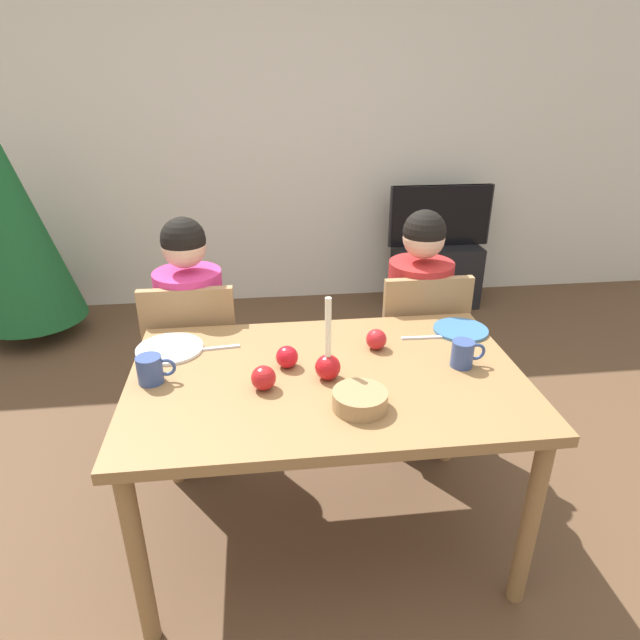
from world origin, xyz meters
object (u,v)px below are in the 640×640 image
at_px(person_left_child, 195,345).
at_px(tv_stand, 435,274).
at_px(plate_right, 461,330).
at_px(mug_right, 463,354).
at_px(christmas_tree, 14,227).
at_px(plate_left, 170,349).
at_px(chair_left, 195,359).
at_px(chair_right, 417,346).
at_px(apple_by_left_plate, 263,378).
at_px(apple_by_right_mug, 287,357).
at_px(candle_centerpiece, 328,362).
at_px(apple_near_candle, 376,339).
at_px(person_right_child, 416,333).
at_px(dining_table, 327,394).
at_px(tv, 440,216).
at_px(mug_left, 151,369).
at_px(bowl_walnuts, 360,400).

bearing_deg(person_left_child, tv_stand, 44.13).
relative_size(plate_right, mug_right, 1.76).
xyz_separation_m(christmas_tree, plate_left, (1.22, -1.78, -0.03)).
distance_m(chair_left, chair_right, 1.06).
height_order(chair_right, christmas_tree, christmas_tree).
relative_size(apple_by_left_plate, apple_by_right_mug, 1.05).
xyz_separation_m(tv_stand, plate_right, (-0.58, -2.02, 0.52)).
bearing_deg(candle_centerpiece, plate_left, 154.13).
distance_m(chair_right, apple_near_candle, 0.60).
bearing_deg(person_left_child, plate_right, -17.70).
bearing_deg(chair_right, christmas_tree, 148.41).
height_order(person_left_child, person_right_child, same).
bearing_deg(dining_table, christmas_tree, 131.44).
xyz_separation_m(candle_centerpiece, plate_right, (0.60, 0.31, -0.06)).
distance_m(tv, mug_left, 2.90).
distance_m(dining_table, mug_left, 0.62).
distance_m(chair_right, christmas_tree, 2.74).
bearing_deg(chair_right, person_left_child, 178.25).
relative_size(dining_table, tv_stand, 2.19).
xyz_separation_m(tv, candle_centerpiece, (-1.18, -2.33, 0.10)).
relative_size(bowl_walnuts, apple_by_right_mug, 2.19).
distance_m(chair_left, plate_right, 1.20).
distance_m(christmas_tree, apple_by_right_mug, 2.57).
relative_size(christmas_tree, apple_near_candle, 18.91).
relative_size(chair_right, christmas_tree, 0.59).
bearing_deg(chair_right, tv, 68.97).
bearing_deg(tv_stand, mug_right, -106.33).
height_order(person_right_child, tv, person_right_child).
height_order(mug_right, apple_by_left_plate, mug_right).
height_order(person_left_child, apple_by_right_mug, person_left_child).
xyz_separation_m(person_right_child, tv, (0.65, 1.66, 0.14)).
distance_m(tv_stand, mug_left, 2.95).
bearing_deg(apple_by_left_plate, plate_right, 23.14).
bearing_deg(christmas_tree, candle_centerpiece, -48.99).
height_order(plate_left, mug_left, mug_left).
bearing_deg(apple_by_right_mug, plate_right, 15.98).
relative_size(person_right_child, plate_left, 4.57).
xyz_separation_m(tv_stand, candle_centerpiece, (-1.18, -2.33, 0.57)).
relative_size(chair_right, apple_by_left_plate, 10.54).
bearing_deg(chair_left, mug_left, -96.97).
bearing_deg(plate_left, person_right_child, 19.45).
relative_size(tv, plate_left, 3.08).
bearing_deg(christmas_tree, tv_stand, 5.13).
bearing_deg(mug_left, plate_left, 82.86).
bearing_deg(chair_left, apple_near_candle, -30.25).
height_order(tv, mug_right, tv).
bearing_deg(candle_centerpiece, plate_right, 27.34).
bearing_deg(person_right_child, tv_stand, 68.58).
height_order(tv, apple_by_right_mug, tv).
height_order(person_right_child, apple_near_candle, person_right_child).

